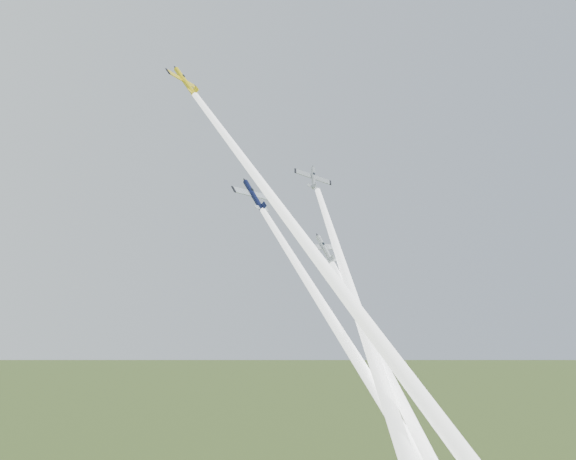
{
  "coord_description": "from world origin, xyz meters",
  "views": [
    {
      "loc": [
        -72.96,
        -94.9,
        80.55
      ],
      "look_at": [
        0.0,
        -6.0,
        92.0
      ],
      "focal_mm": 45.0,
      "sensor_mm": 36.0,
      "label": 1
    }
  ],
  "objects": [
    {
      "name": "plane_yellow",
      "position": [
        -13.65,
        3.81,
        116.2
      ],
      "size": [
        9.12,
        8.58,
        7.5
      ],
      "primitive_type": null,
      "rotation": [
        0.89,
        0.08,
        0.38
      ],
      "color": "yellow"
    },
    {
      "name": "smoke_trail_yellow",
      "position": [
        -4.21,
        -19.74,
        84.92
      ],
      "size": [
        20.52,
        46.19,
        59.23
      ],
      "primitive_type": null,
      "rotation": [
        -0.68,
        0.0,
        0.38
      ],
      "color": "white"
    },
    {
      "name": "plane_navy",
      "position": [
        -1.79,
        0.95,
        98.27
      ],
      "size": [
        9.0,
        7.6,
        7.89
      ],
      "primitive_type": null,
      "rotation": [
        0.89,
        0.06,
        0.15
      ],
      "color": "#0D133B"
    },
    {
      "name": "smoke_trail_navy",
      "position": [
        1.77,
        -22.38,
        69.17
      ],
      "size": [
        9.36,
        45.04,
        54.85
      ],
      "primitive_type": null,
      "rotation": [
        -0.68,
        0.0,
        0.15
      ],
      "color": "white"
    },
    {
      "name": "plane_silver_right",
      "position": [
        10.21,
        -0.64,
        102.31
      ],
      "size": [
        9.55,
        7.03,
        7.89
      ],
      "primitive_type": null,
      "rotation": [
        0.89,
        0.26,
        -0.37
      ],
      "color": "#A4AAB2"
    },
    {
      "name": "smoke_trail_silver_right",
      "position": [
        2.33,
        -21.06,
        75.33
      ],
      "size": [
        17.43,
        39.88,
        50.62
      ],
      "primitive_type": null,
      "rotation": [
        -0.68,
        0.0,
        -0.37
      ],
      "color": "white"
    },
    {
      "name": "plane_silver_low",
      "position": [
        5.02,
        -9.17,
        89.07
      ],
      "size": [
        7.25,
        5.99,
        6.37
      ],
      "primitive_type": null,
      "rotation": [
        0.89,
        -0.05,
        -0.12
      ],
      "color": "#A7AFB5"
    },
    {
      "name": "smoke_trail_silver_low",
      "position": [
        2.3,
        -31.87,
        60.88
      ],
      "size": [
        7.76,
        43.7,
        53.04
      ],
      "primitive_type": null,
      "rotation": [
        -0.68,
        0.0,
        -0.12
      ],
      "color": "white"
    }
  ]
}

